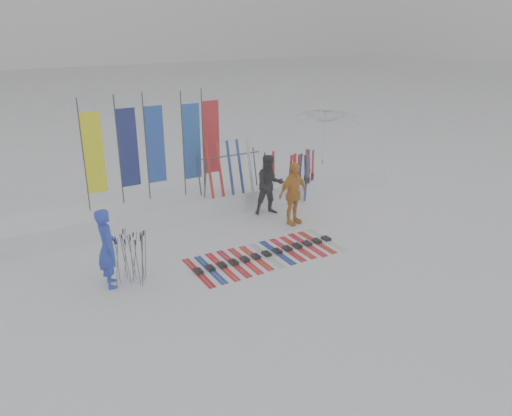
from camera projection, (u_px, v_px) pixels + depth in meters
ground at (281, 267)px, 12.34m from camera, size 120.00×120.00×0.00m
snow_bank at (204, 201)px, 15.97m from camera, size 14.00×1.60×0.60m
person_blue at (107, 248)px, 11.18m from camera, size 0.51×0.72×1.88m
person_black at (269, 185)px, 15.41m from camera, size 1.06×0.90×1.90m
person_yellow at (293, 194)px, 14.64m from camera, size 1.18×0.69×1.89m
tent_canopy at (325, 139)px, 19.87m from camera, size 3.06×3.11×2.54m
ski_row at (266, 254)px, 12.93m from camera, size 4.03×1.68×0.07m
pole_cluster at (132, 258)px, 11.45m from camera, size 0.80×0.76×1.26m
feather_flags at (157, 145)px, 14.81m from camera, size 4.28×0.30×3.20m
ski_rack at (231, 168)px, 15.63m from camera, size 2.04×0.80×1.23m
upright_skis at (300, 176)px, 16.87m from camera, size 1.67×1.00×1.69m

